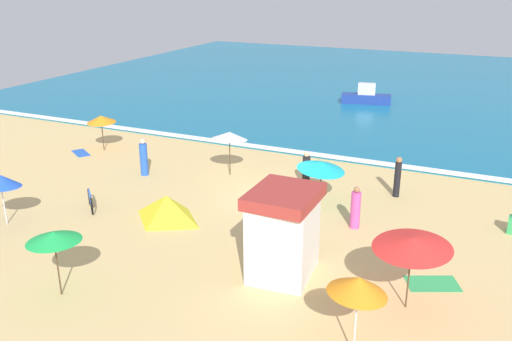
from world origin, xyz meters
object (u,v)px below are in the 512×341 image
(beach_umbrella_0, at_px, (54,237))
(beachgoer_2, at_px, (306,170))
(beach_umbrella_1, at_px, (229,136))
(parked_bicycle, at_px, (90,200))
(beach_umbrella_2, at_px, (321,166))
(beachgoer_3, at_px, (397,177))
(beachgoer_6, at_px, (144,158))
(beach_tent, at_px, (167,208))
(beach_umbrella_5, at_px, (412,243))
(small_boat_0, at_px, (366,97))
(beach_umbrella_6, at_px, (101,119))
(beach_umbrella_7, at_px, (0,181))
(beach_umbrella_8, at_px, (358,285))
(beachgoer_0, at_px, (355,209))
(lifeguard_cabana, at_px, (283,232))

(beach_umbrella_0, bearing_deg, beachgoer_2, 72.22)
(beach_umbrella_1, xyz_separation_m, parked_bicycle, (-3.46, -6.07, -1.62))
(beach_umbrella_2, height_order, beachgoer_3, beach_umbrella_2)
(parked_bicycle, height_order, beachgoer_6, beachgoer_6)
(beach_umbrella_1, height_order, beach_tent, beach_umbrella_1)
(beach_umbrella_5, relative_size, small_boat_0, 0.82)
(beach_umbrella_6, xyz_separation_m, beach_umbrella_7, (2.79, -9.29, 0.05))
(beach_umbrella_1, relative_size, beach_umbrella_8, 0.96)
(beachgoer_0, xyz_separation_m, beachgoer_2, (-3.21, 3.37, 0.01))
(beachgoer_2, xyz_separation_m, beachgoer_6, (-7.69, -1.87, 0.07))
(lifeguard_cabana, xyz_separation_m, beach_umbrella_2, (-0.74, 6.09, 0.21))
(lifeguard_cabana, relative_size, beach_umbrella_1, 1.29)
(beach_umbrella_0, distance_m, beach_umbrella_5, 10.48)
(beach_umbrella_5, relative_size, beach_umbrella_8, 1.30)
(beach_umbrella_0, xyz_separation_m, beach_umbrella_8, (8.95, 0.97, 0.10))
(beachgoer_0, height_order, beachgoer_6, beachgoer_6)
(beach_umbrella_7, bearing_deg, beach_umbrella_6, 106.71)
(beach_tent, height_order, beachgoer_2, beachgoer_2)
(beachgoer_0, bearing_deg, beach_umbrella_5, -58.97)
(beach_umbrella_6, relative_size, beachgoer_2, 1.19)
(beach_umbrella_8, bearing_deg, beach_umbrella_5, 73.06)
(beach_umbrella_8, relative_size, beachgoer_6, 1.29)
(lifeguard_cabana, bearing_deg, beach_umbrella_0, -145.00)
(beach_umbrella_0, height_order, beach_umbrella_6, beach_umbrella_0)
(beach_umbrella_1, relative_size, beach_umbrella_7, 1.06)
(beachgoer_3, relative_size, beachgoer_6, 1.00)
(beach_umbrella_0, height_order, beach_umbrella_8, beach_umbrella_8)
(beach_umbrella_8, relative_size, small_boat_0, 0.63)
(lifeguard_cabana, distance_m, parked_bicycle, 9.51)
(beach_umbrella_7, distance_m, beachgoer_2, 12.86)
(beach_umbrella_2, xyz_separation_m, beachgoer_3, (2.83, 2.14, -0.79))
(beach_umbrella_8, bearing_deg, beachgoer_3, 95.67)
(beach_umbrella_0, relative_size, beachgoer_3, 1.25)
(beach_umbrella_8, relative_size, beachgoer_2, 1.40)
(lifeguard_cabana, bearing_deg, beach_umbrella_6, 149.65)
(beach_umbrella_5, distance_m, beachgoer_3, 8.83)
(beach_umbrella_5, bearing_deg, small_boat_0, 106.42)
(beach_tent, relative_size, parked_bicycle, 1.87)
(beach_tent, distance_m, beachgoer_6, 5.54)
(beach_tent, distance_m, beachgoer_0, 7.42)
(parked_bicycle, relative_size, beachgoer_6, 0.73)
(beach_tent, bearing_deg, beach_umbrella_6, 142.91)
(beach_umbrella_1, xyz_separation_m, beach_umbrella_5, (9.91, -7.91, 0.13))
(beach_umbrella_5, relative_size, parked_bicycle, 2.28)
(beachgoer_2, bearing_deg, beach_umbrella_6, 177.54)
(beach_umbrella_2, xyz_separation_m, beachgoer_2, (-1.23, 1.65, -0.91))
(beach_umbrella_1, height_order, beach_umbrella_5, beach_umbrella_5)
(beach_umbrella_5, xyz_separation_m, beachgoer_3, (-1.96, 8.53, -1.21))
(beach_umbrella_2, bearing_deg, beach_umbrella_5, -53.13)
(beachgoer_3, bearing_deg, beachgoer_2, -173.01)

